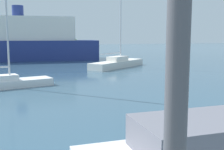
{
  "coord_description": "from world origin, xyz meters",
  "views": [
    {
      "loc": [
        -6.26,
        -1.01,
        3.41
      ],
      "look_at": [
        -0.37,
        14.0,
        1.2
      ],
      "focal_mm": 45.0,
      "sensor_mm": 36.0,
      "label": 1
    }
  ],
  "objects": [
    {
      "name": "sailboat_inner",
      "position": [
        5.75,
        27.87,
        0.48
      ],
      "size": [
        8.09,
        6.5,
        9.27
      ],
      "rotation": [
        0.0,
        0.0,
        0.62
      ],
      "color": "white",
      "rests_on": "ground_plane"
    },
    {
      "name": "sailboat_middle",
      "position": [
        -6.33,
        18.81,
        0.43
      ],
      "size": [
        6.75,
        2.84,
        10.31
      ],
      "rotation": [
        0.0,
        0.0,
        0.2
      ],
      "color": "white",
      "rests_on": "ground_plane"
    },
    {
      "name": "ferry_distant",
      "position": [
        -3.85,
        42.09,
        2.74
      ],
      "size": [
        22.96,
        8.81,
        7.83
      ],
      "rotation": [
        0.0,
        0.0,
        -0.11
      ],
      "color": "navy",
      "rests_on": "ground_plane"
    },
    {
      "name": "hill_central",
      "position": [
        6.23,
        101.11,
        5.13
      ],
      "size": [
        34.28,
        34.28,
        10.25
      ],
      "color": "#476B42",
      "rests_on": "ground_plane"
    }
  ]
}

